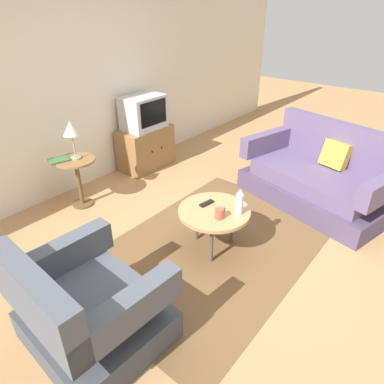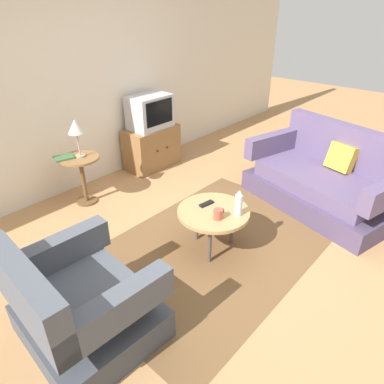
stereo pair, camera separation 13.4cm
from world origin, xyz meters
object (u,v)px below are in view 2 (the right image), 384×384
at_px(mug, 218,214).
at_px(tv_remote_dark, 207,204).
at_px(armchair, 81,307).
at_px(television, 150,112).
at_px(side_table, 82,171).
at_px(book, 64,157).
at_px(table_lamp, 76,128).
at_px(coffee_table, 213,214).
at_px(tv_stand, 152,147).
at_px(vase, 239,203).
at_px(couch, 325,181).

distance_m(mug, tv_remote_dark, 0.26).
relative_size(armchair, television, 1.63).
distance_m(side_table, book, 0.25).
bearing_deg(table_lamp, side_table, -161.15).
distance_m(coffee_table, television, 2.12).
distance_m(tv_remote_dark, book, 1.76).
distance_m(tv_stand, television, 0.52).
bearing_deg(coffee_table, tv_stand, 63.83).
relative_size(vase, mug, 1.93).
bearing_deg(tv_remote_dark, mug, -107.52).
xyz_separation_m(side_table, table_lamp, (0.02, 0.01, 0.51)).
xyz_separation_m(side_table, tv_remote_dark, (0.36, -1.58, 0.02)).
bearing_deg(vase, coffee_table, 112.71).
distance_m(television, mug, 2.25).
distance_m(armchair, table_lamp, 2.10).
relative_size(tv_stand, table_lamp, 1.77).
bearing_deg(television, tv_remote_dark, -116.82).
distance_m(vase, book, 2.09).
relative_size(side_table, mug, 4.46).
height_order(television, table_lamp, television).
height_order(coffee_table, tv_remote_dark, tv_remote_dark).
xyz_separation_m(table_lamp, vase, (0.40, -1.92, -0.37)).
bearing_deg(vase, book, 105.36).
bearing_deg(couch, table_lamp, 55.03).
xyz_separation_m(couch, book, (-2.00, 2.25, 0.30)).
distance_m(side_table, vase, 1.96).
distance_m(table_lamp, book, 0.38).
bearing_deg(coffee_table, couch, -16.17).
relative_size(television, mug, 4.37).
height_order(tv_stand, book, book).
bearing_deg(side_table, coffee_table, -79.00).
bearing_deg(mug, coffee_table, 55.26).
relative_size(couch, side_table, 3.14).
distance_m(armchair, side_table, 1.99).
relative_size(couch, tv_remote_dark, 11.71).
xyz_separation_m(coffee_table, tv_remote_dark, (0.04, 0.11, 0.05)).
height_order(armchair, couch, couch).
bearing_deg(mug, table_lamp, 97.21).
relative_size(tv_stand, mug, 5.79).
xyz_separation_m(side_table, book, (-0.13, 0.10, 0.18)).
bearing_deg(side_table, table_lamp, 18.85).
xyz_separation_m(television, book, (-1.39, -0.07, -0.21)).
height_order(tv_stand, tv_remote_dark, tv_stand).
xyz_separation_m(side_table, vase, (0.42, -1.91, 0.14)).
bearing_deg(tv_stand, table_lamp, -172.05).
height_order(coffee_table, side_table, side_table).
bearing_deg(vase, armchair, 170.70).
bearing_deg(television, coffee_table, -116.25).
bearing_deg(coffee_table, television, 63.75).
distance_m(side_table, table_lamp, 0.51).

